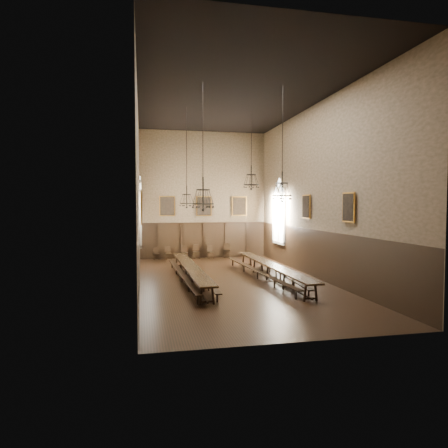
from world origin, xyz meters
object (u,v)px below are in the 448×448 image
object	(u,v)px
bench_right_inner	(258,273)
chair_5	(227,253)
chair_1	(168,256)
chair_3	(196,254)
chair_2	(185,255)
chandelier_front_left	(203,196)
table_right	(272,272)
chandelier_front_right	(282,188)
chandelier_back_left	(187,196)
table_left	(190,274)
chair_0	(156,256)
chandelier_back_right	(251,180)
bench_left_inner	(202,276)
bench_right_outer	(280,274)
bench_left_outer	(182,276)
chair_4	(210,254)

from	to	relation	value
bench_right_inner	chair_5	distance (m)	8.34
chair_1	chair_3	bearing A→B (deg)	-9.81
chair_2	chandelier_front_left	world-z (taller)	chandelier_front_left
table_right	chair_1	world-z (taller)	chair_1
chair_1	chandelier_front_right	bearing A→B (deg)	-80.74
chandelier_back_left	chandelier_front_right	world-z (taller)	same
chandelier_front_left	table_left	bearing A→B (deg)	95.62
chandelier_front_left	chandelier_back_left	bearing A→B (deg)	92.43
chandelier_front_left	chair_5	bearing A→B (deg)	72.77
table_right	chandelier_front_left	xyz separation A→B (m)	(-3.84, -2.21, 3.77)
chair_0	chair_5	distance (m)	5.00
table_right	chandelier_back_right	bearing A→B (deg)	94.36
table_left	chair_3	size ratio (longest dim) A/B	10.44
chair_5	chandelier_back_right	size ratio (longest dim) A/B	0.24
bench_left_inner	bench_right_outer	distance (m)	4.01
bench_left_outer	bench_right_inner	xyz separation A→B (m)	(3.88, 0.05, 0.00)
bench_right_inner	chair_4	size ratio (longest dim) A/B	10.96
chair_5	chair_0	bearing A→B (deg)	-168.15
bench_left_outer	chair_4	xyz separation A→B (m)	(2.84, 8.26, -0.01)
table_left	chair_5	xyz separation A→B (m)	(3.64, 8.39, -0.09)
chandelier_back_left	table_left	bearing A→B (deg)	-91.67
chair_0	chandelier_front_right	size ratio (longest dim) A/B	0.17
chandelier_back_right	chair_5	bearing A→B (deg)	92.16
chair_1	chandelier_back_right	distance (m)	8.65
chandelier_back_left	chandelier_front_left	xyz separation A→B (m)	(0.19, -4.53, -0.11)
bench_right_inner	bench_left_outer	bearing A→B (deg)	-179.29
chair_0	chair_1	xyz separation A→B (m)	(0.82, -0.09, 0.01)
table_left	chair_2	bearing A→B (deg)	85.87
bench_right_outer	chandelier_back_right	world-z (taller)	chandelier_back_right
chair_2	chandelier_front_left	bearing A→B (deg)	-96.09
bench_right_inner	chair_3	xyz separation A→B (m)	(-2.04, 8.29, 0.01)
chair_5	chair_3	bearing A→B (deg)	-167.17
chair_4	chandelier_back_left	distance (m)	7.81
chair_5	chandelier_back_left	size ratio (longest dim) A/B	0.19
chair_2	chair_0	bearing A→B (deg)	174.48
bench_left_inner	chandelier_front_left	bearing A→B (deg)	-97.17
bench_left_outer	chandelier_front_right	world-z (taller)	chandelier_front_right
bench_right_outer	chandelier_back_right	bearing A→B (deg)	103.59
table_left	bench_left_inner	world-z (taller)	table_left
chandelier_back_right	bench_left_inner	bearing A→B (deg)	-139.89
bench_right_inner	chair_1	xyz separation A→B (m)	(-4.01, 8.22, -0.01)
chandelier_back_left	bench_right_outer	bearing A→B (deg)	-26.47
chair_0	chair_4	size ratio (longest dim) A/B	0.95
chair_4	chair_5	distance (m)	1.22
chair_0	bench_right_outer	bearing A→B (deg)	-65.73
table_right	chandelier_back_left	xyz separation A→B (m)	(-4.03, 2.32, 3.89)
table_left	chair_5	bearing A→B (deg)	66.55
chair_5	chair_4	bearing A→B (deg)	-162.49
table_right	chair_3	distance (m)	9.07
table_left	chair_0	bearing A→B (deg)	99.25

